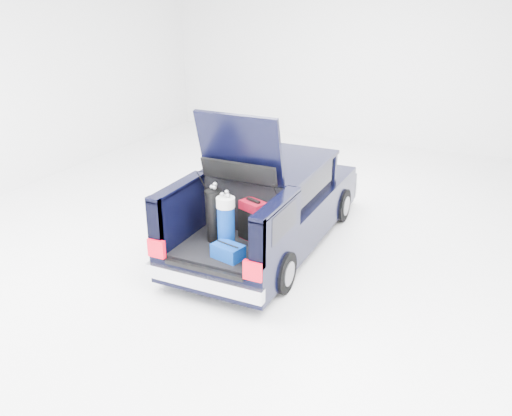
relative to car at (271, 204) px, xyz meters
The scene contains 6 objects.
ground 0.68m from the car, 90.00° to the right, with size 14.00×14.00×0.00m, color white.
car is the anchor object (origin of this frame).
red_suitcase 1.24m from the car, 79.03° to the right, with size 0.44×0.37×0.63m.
black_golf_bag 1.54m from the car, 99.54° to the right, with size 0.29×0.32×0.89m.
blue_golf_bag 1.66m from the car, 89.35° to the right, with size 0.27×0.27×0.88m.
blue_duffel 1.89m from the car, 84.59° to the right, with size 0.47×0.36×0.22m.
Camera 1 is at (3.36, -7.61, 4.10)m, focal length 38.00 mm.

